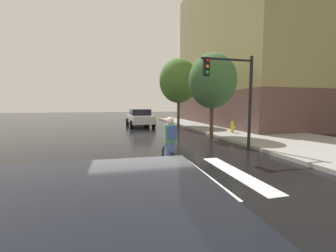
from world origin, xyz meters
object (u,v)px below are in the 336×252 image
(fire_hydrant, at_px, (232,127))
(street_tree_mid, at_px, (179,81))
(sedan_far, at_px, (140,115))
(cyclist, at_px, (170,144))
(street_tree_near, at_px, (212,81))
(sedan_mid, at_px, (140,118))
(manhole_cover, at_px, (201,208))
(traffic_light_near, at_px, (234,86))

(fire_hydrant, distance_m, street_tree_mid, 7.50)
(sedan_far, distance_m, cyclist, 21.28)
(cyclist, xyz_separation_m, street_tree_near, (4.29, 6.11, 2.69))
(sedan_mid, relative_size, cyclist, 2.86)
(manhole_cover, xyz_separation_m, fire_hydrant, (6.21, 9.37, 0.53))
(sedan_far, xyz_separation_m, cyclist, (-1.46, -21.23, 0.06))
(fire_hydrant, bearing_deg, sedan_mid, 126.82)
(cyclist, relative_size, traffic_light_near, 0.41)
(sedan_mid, xyz_separation_m, fire_hydrant, (5.54, -7.40, -0.32))
(manhole_cover, bearing_deg, sedan_mid, 87.72)
(sedan_far, relative_size, traffic_light_near, 1.05)
(sedan_far, height_order, street_tree_near, street_tree_near)
(sedan_mid, distance_m, street_tree_near, 9.31)
(street_tree_mid, bearing_deg, sedan_mid, 160.45)
(traffic_light_near, bearing_deg, fire_hydrant, 59.55)
(fire_hydrant, xyz_separation_m, street_tree_near, (-1.92, -0.74, 3.00))
(sedan_far, xyz_separation_m, street_tree_mid, (2.71, -8.21, 3.50))
(manhole_cover, distance_m, fire_hydrant, 11.25)
(cyclist, distance_m, fire_hydrant, 9.25)
(manhole_cover, relative_size, street_tree_near, 0.12)
(cyclist, relative_size, street_tree_mid, 0.27)
(street_tree_mid, bearing_deg, traffic_light_near, -93.61)
(street_tree_mid, bearing_deg, manhole_cover, -105.03)
(manhole_cover, distance_m, sedan_far, 23.80)
(sedan_mid, height_order, street_tree_near, street_tree_near)
(cyclist, distance_m, traffic_light_near, 4.60)
(sedan_mid, bearing_deg, cyclist, -92.66)
(manhole_cover, bearing_deg, street_tree_mid, 74.97)
(manhole_cover, bearing_deg, street_tree_near, 63.53)
(manhole_cover, height_order, street_tree_near, street_tree_near)
(sedan_far, bearing_deg, traffic_light_near, -83.91)
(sedan_mid, relative_size, street_tree_near, 0.94)
(manhole_cover, xyz_separation_m, sedan_far, (1.46, 23.74, 0.78))
(traffic_light_near, xyz_separation_m, street_tree_near, (0.81, 3.89, 0.67))
(manhole_cover, xyz_separation_m, street_tree_mid, (4.17, 15.53, 4.28))
(manhole_cover, xyz_separation_m, sedan_mid, (0.67, 16.77, 0.85))
(fire_hydrant, bearing_deg, street_tree_mid, 108.33)
(sedan_far, xyz_separation_m, street_tree_near, (2.83, -15.12, 2.75))
(sedan_far, distance_m, street_tree_near, 15.62)
(fire_hydrant, relative_size, street_tree_mid, 0.12)
(sedan_far, relative_size, street_tree_mid, 0.70)
(traffic_light_near, height_order, street_tree_near, street_tree_near)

